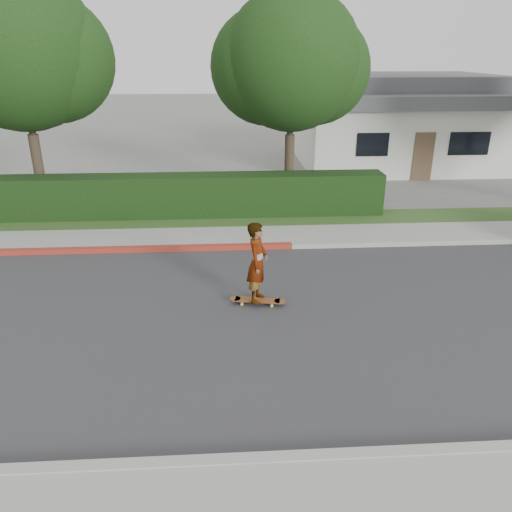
% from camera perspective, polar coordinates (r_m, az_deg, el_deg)
% --- Properties ---
extents(ground, '(120.00, 120.00, 0.00)m').
position_cam_1_polar(ground, '(10.91, 1.60, -7.17)').
color(ground, slate).
rests_on(ground, ground).
extents(road, '(60.00, 8.00, 0.01)m').
position_cam_1_polar(road, '(10.90, 1.60, -7.15)').
color(road, '#2D2D30').
rests_on(road, ground).
extents(curb_near, '(60.00, 0.20, 0.15)m').
position_cam_1_polar(curb_near, '(7.59, 4.53, -22.14)').
color(curb_near, '#9E9E99').
rests_on(curb_near, ground).
extents(curb_far, '(60.00, 0.20, 0.15)m').
position_cam_1_polar(curb_far, '(14.57, 0.19, 1.08)').
color(curb_far, '#9E9E99').
rests_on(curb_far, ground).
extents(curb_red_section, '(12.00, 0.21, 0.15)m').
position_cam_1_polar(curb_red_section, '(15.11, -19.09, 0.60)').
color(curb_red_section, maroon).
rests_on(curb_red_section, ground).
extents(sidewalk_far, '(60.00, 1.60, 0.12)m').
position_cam_1_polar(sidewalk_far, '(15.41, -0.02, 2.25)').
color(sidewalk_far, gray).
rests_on(sidewalk_far, ground).
extents(planting_strip, '(60.00, 1.60, 0.10)m').
position_cam_1_polar(planting_strip, '(16.93, -0.36, 4.09)').
color(planting_strip, '#2D4C1E').
rests_on(planting_strip, ground).
extents(hedge, '(15.00, 1.00, 1.50)m').
position_cam_1_polar(hedge, '(17.40, -10.46, 6.64)').
color(hedge, black).
rests_on(hedge, ground).
extents(tree_left, '(5.99, 5.21, 8.00)m').
position_cam_1_polar(tree_left, '(19.29, -25.27, 20.15)').
color(tree_left, '#33261C').
rests_on(tree_left, ground).
extents(tree_center, '(5.66, 4.84, 7.44)m').
position_cam_1_polar(tree_center, '(18.78, 3.98, 20.96)').
color(tree_center, '#33261C').
rests_on(tree_center, ground).
extents(house, '(10.60, 8.60, 4.30)m').
position_cam_1_polar(house, '(27.14, 16.14, 14.69)').
color(house, beige).
rests_on(house, ground).
extents(skateboard, '(1.30, 0.47, 0.12)m').
position_cam_1_polar(skateboard, '(11.41, 0.16, -5.09)').
color(skateboard, gold).
rests_on(skateboard, ground).
extents(skateboarder, '(0.62, 0.77, 1.85)m').
position_cam_1_polar(skateboarder, '(11.01, 0.16, -0.73)').
color(skateboarder, white).
rests_on(skateboarder, skateboard).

